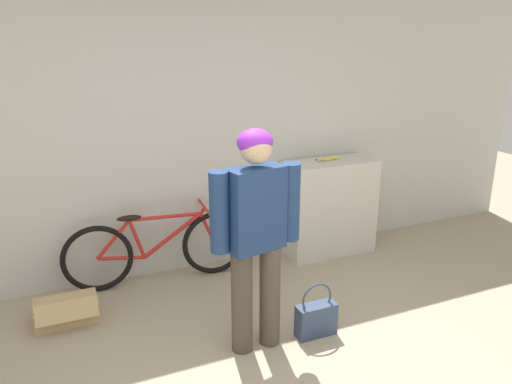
{
  "coord_description": "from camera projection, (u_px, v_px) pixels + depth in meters",
  "views": [
    {
      "loc": [
        -1.29,
        -2.03,
        2.25
      ],
      "look_at": [
        -0.01,
        0.93,
        1.21
      ],
      "focal_mm": 35.0,
      "sensor_mm": 36.0,
      "label": 1
    }
  ],
  "objects": [
    {
      "name": "person",
      "position": [
        256.0,
        228.0,
        3.47
      ],
      "size": [
        0.67,
        0.26,
        1.65
      ],
      "rotation": [
        0.0,
        0.0,
        0.19
      ],
      "color": "#4C4238",
      "rests_on": "ground_plane"
    },
    {
      "name": "wall_back",
      "position": [
        192.0,
        138.0,
        4.7
      ],
      "size": [
        8.0,
        0.07,
        2.6
      ],
      "color": "silver",
      "rests_on": "ground_plane"
    },
    {
      "name": "cardboard_box",
      "position": [
        67.0,
        311.0,
        4.06
      ],
      "size": [
        0.49,
        0.36,
        0.23
      ],
      "color": "tan",
      "rests_on": "ground_plane"
    },
    {
      "name": "banana",
      "position": [
        328.0,
        159.0,
        5.09
      ],
      "size": [
        0.29,
        0.08,
        0.03
      ],
      "color": "#EAD64C",
      "rests_on": "side_shelf"
    },
    {
      "name": "side_shelf",
      "position": [
        329.0,
        207.0,
        5.23
      ],
      "size": [
        0.95,
        0.43,
        1.0
      ],
      "color": "beige",
      "rests_on": "ground_plane"
    },
    {
      "name": "bicycle",
      "position": [
        158.0,
        248.0,
        4.62
      ],
      "size": [
        1.72,
        0.46,
        0.71
      ],
      "rotation": [
        0.0,
        0.0,
        -0.07
      ],
      "color": "black",
      "rests_on": "ground_plane"
    },
    {
      "name": "handbag",
      "position": [
        316.0,
        318.0,
        3.85
      ],
      "size": [
        0.32,
        0.13,
        0.44
      ],
      "color": "#334260",
      "rests_on": "ground_plane"
    }
  ]
}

